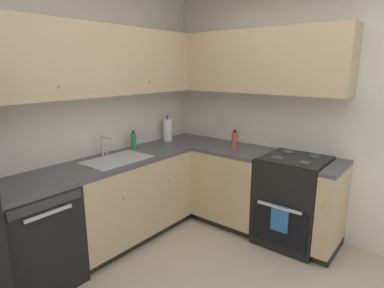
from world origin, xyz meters
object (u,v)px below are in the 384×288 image
soap_bottle (133,141)px  oil_bottle (235,140)px  dishwasher (33,237)px  oven_range (293,200)px  paper_towel_roll (168,130)px

soap_bottle → oil_bottle: 1.13m
dishwasher → oven_range: 2.44m
oven_range → dishwasher: bearing=145.5°
soap_bottle → paper_towel_roll: bearing=-2.1°
soap_bottle → dishwasher: bearing=-171.8°
paper_towel_roll → oil_bottle: bearing=-77.1°
dishwasher → oil_bottle: oil_bottle is taller
oven_range → paper_towel_roll: paper_towel_roll is taller
paper_towel_roll → oil_bottle: size_ratio=1.61×
oven_range → oil_bottle: 0.88m
oven_range → soap_bottle: 1.81m
oven_range → soap_bottle: (-0.75, 1.56, 0.53)m
paper_towel_roll → oven_range: bearing=-82.2°
paper_towel_roll → oil_bottle: paper_towel_roll is taller
dishwasher → oil_bottle: (1.99, -0.68, 0.56)m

